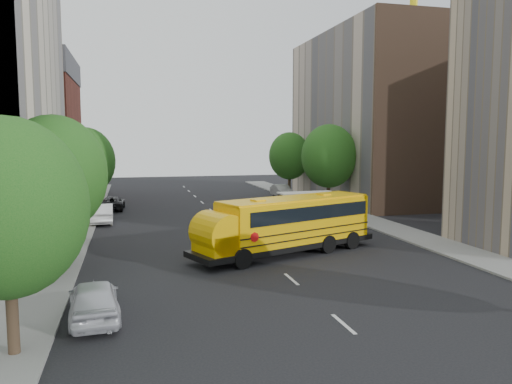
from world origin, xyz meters
name	(u,v)px	position (x,y,z in m)	size (l,w,h in m)	color
ground	(252,245)	(0.00, 0.00, 0.00)	(120.00, 120.00, 0.00)	black
sidewalk_left	(69,238)	(-11.50, 5.00, 0.06)	(3.00, 80.00, 0.12)	slate
sidewalk_right	(378,224)	(11.50, 5.00, 0.06)	(3.00, 80.00, 0.12)	slate
lane_markings	(223,220)	(0.00, 10.00, 0.01)	(0.15, 64.00, 0.01)	silver
building_left_redbrick	(27,141)	(-18.00, 28.00, 6.50)	(10.00, 15.00, 13.00)	maroon
building_right_far	(368,118)	(18.00, 20.00, 9.00)	(10.00, 22.00, 18.00)	beige
building_right_sidewall	(426,113)	(18.00, 9.00, 9.00)	(10.10, 0.30, 18.00)	brown
street_tree_0	(7,208)	(-11.00, -14.00, 4.64)	(4.80, 4.80, 7.41)	#38281C
street_tree_1	(54,175)	(-11.00, -4.00, 4.95)	(5.12, 5.12, 7.90)	#38281C
street_tree_2	(85,161)	(-11.00, 14.00, 4.83)	(4.99, 4.99, 7.71)	#38281C
street_tree_4	(329,156)	(11.00, 14.00, 5.08)	(5.25, 5.25, 8.10)	#38281C
street_tree_5	(289,156)	(11.00, 26.00, 4.70)	(4.86, 4.86, 7.51)	#38281C
school_bus	(284,223)	(1.23, -2.95, 1.88)	(12.08, 6.91, 3.37)	black
safari_truck	(302,207)	(5.97, 7.29, 1.29)	(5.78, 2.30, 2.44)	black
parked_car_0	(94,300)	(-8.80, -11.26, 0.76)	(1.79, 4.45, 1.52)	silver
parked_car_1	(102,213)	(-9.60, 11.07, 0.78)	(1.65, 4.74, 1.56)	white
parked_car_2	(112,203)	(-9.04, 18.70, 0.64)	(2.13, 4.62, 1.28)	black
parked_car_5	(282,191)	(9.60, 24.48, 0.73)	(1.54, 4.42, 1.46)	gray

